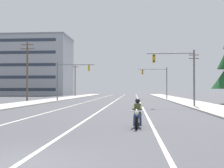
{
  "coord_description": "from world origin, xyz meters",
  "views": [
    {
      "loc": [
        2.99,
        -6.92,
        1.95
      ],
      "look_at": [
        1.28,
        15.36,
        2.36
      ],
      "focal_mm": 44.28,
      "sensor_mm": 36.0,
      "label": 1
    }
  ],
  "objects_px": {
    "traffic_signal_near_left": "(68,75)",
    "apartment_building_far_left_block": "(27,66)",
    "utility_pole_left_near": "(27,69)",
    "utility_pole_left_far": "(75,80)",
    "traffic_signal_mid_right": "(158,78)",
    "utility_pole_right_far": "(194,74)",
    "traffic_signal_near_right": "(180,69)",
    "motorcycle_with_rider": "(137,116)"
  },
  "relations": [
    {
      "from": "motorcycle_with_rider",
      "to": "utility_pole_left_near",
      "type": "xyz_separation_m",
      "value": [
        -17.16,
        28.79,
        4.52
      ]
    },
    {
      "from": "traffic_signal_near_right",
      "to": "utility_pole_left_near",
      "type": "height_order",
      "value": "utility_pole_left_near"
    },
    {
      "from": "motorcycle_with_rider",
      "to": "apartment_building_far_left_block",
      "type": "height_order",
      "value": "apartment_building_far_left_block"
    },
    {
      "from": "traffic_signal_near_left",
      "to": "apartment_building_far_left_block",
      "type": "bearing_deg",
      "value": 118.97
    },
    {
      "from": "traffic_signal_mid_right",
      "to": "utility_pole_left_far",
      "type": "distance_m",
      "value": 32.35
    },
    {
      "from": "utility_pole_left_far",
      "to": "traffic_signal_near_right",
      "type": "bearing_deg",
      "value": -65.6
    },
    {
      "from": "traffic_signal_near_left",
      "to": "utility_pole_left_far",
      "type": "bearing_deg",
      "value": 100.31
    },
    {
      "from": "traffic_signal_near_left",
      "to": "utility_pole_left_far",
      "type": "distance_m",
      "value": 35.65
    },
    {
      "from": "traffic_signal_near_left",
      "to": "utility_pole_left_far",
      "type": "relative_size",
      "value": 0.71
    },
    {
      "from": "traffic_signal_near_right",
      "to": "utility_pole_right_far",
      "type": "relative_size",
      "value": 0.71
    },
    {
      "from": "traffic_signal_near_right",
      "to": "traffic_signal_mid_right",
      "type": "distance_m",
      "value": 23.93
    },
    {
      "from": "apartment_building_far_left_block",
      "to": "utility_pole_left_near",
      "type": "bearing_deg",
      "value": -68.29
    },
    {
      "from": "traffic_signal_near_left",
      "to": "apartment_building_far_left_block",
      "type": "distance_m",
      "value": 49.97
    },
    {
      "from": "motorcycle_with_rider",
      "to": "utility_pole_left_far",
      "type": "relative_size",
      "value": 0.25
    },
    {
      "from": "traffic_signal_near_right",
      "to": "utility_pole_right_far",
      "type": "distance_m",
      "value": 23.31
    },
    {
      "from": "motorcycle_with_rider",
      "to": "traffic_signal_mid_right",
      "type": "bearing_deg",
      "value": 83.33
    },
    {
      "from": "traffic_signal_near_left",
      "to": "utility_pole_left_near",
      "type": "relative_size",
      "value": 0.65
    },
    {
      "from": "utility_pole_left_far",
      "to": "motorcycle_with_rider",
      "type": "bearing_deg",
      "value": -75.24
    },
    {
      "from": "traffic_signal_near_left",
      "to": "utility_pole_right_far",
      "type": "xyz_separation_m",
      "value": [
        21.7,
        9.48,
        0.53
      ]
    },
    {
      "from": "traffic_signal_mid_right",
      "to": "utility_pole_right_far",
      "type": "bearing_deg",
      "value": -13.02
    },
    {
      "from": "traffic_signal_mid_right",
      "to": "utility_pole_right_far",
      "type": "xyz_separation_m",
      "value": [
        6.49,
        -1.5,
        0.56
      ]
    },
    {
      "from": "traffic_signal_near_left",
      "to": "apartment_building_far_left_block",
      "type": "xyz_separation_m",
      "value": [
        -24.07,
        43.48,
        5.27
      ]
    },
    {
      "from": "utility_pole_left_near",
      "to": "apartment_building_far_left_block",
      "type": "xyz_separation_m",
      "value": [
        -17.42,
        43.77,
        4.32
      ]
    },
    {
      "from": "apartment_building_far_left_block",
      "to": "utility_pole_left_far",
      "type": "bearing_deg",
      "value": -25.43
    },
    {
      "from": "apartment_building_far_left_block",
      "to": "utility_pole_right_far",
      "type": "bearing_deg",
      "value": -36.61
    },
    {
      "from": "traffic_signal_near_right",
      "to": "utility_pole_left_far",
      "type": "bearing_deg",
      "value": 114.4
    },
    {
      "from": "traffic_signal_near_right",
      "to": "utility_pole_right_far",
      "type": "height_order",
      "value": "utility_pole_right_far"
    },
    {
      "from": "traffic_signal_near_left",
      "to": "utility_pole_left_near",
      "type": "xyz_separation_m",
      "value": [
        -6.64,
        -0.29,
        0.94
      ]
    },
    {
      "from": "traffic_signal_near_left",
      "to": "apartment_building_far_left_block",
      "type": "relative_size",
      "value": 0.22
    },
    {
      "from": "traffic_signal_mid_right",
      "to": "apartment_building_far_left_block",
      "type": "distance_m",
      "value": 51.25
    },
    {
      "from": "traffic_signal_near_right",
      "to": "utility_pole_left_far",
      "type": "height_order",
      "value": "utility_pole_left_far"
    },
    {
      "from": "traffic_signal_near_left",
      "to": "traffic_signal_near_right",
      "type": "bearing_deg",
      "value": -40.05
    },
    {
      "from": "utility_pole_right_far",
      "to": "apartment_building_far_left_block",
      "type": "distance_m",
      "value": 57.21
    },
    {
      "from": "traffic_signal_near_right",
      "to": "motorcycle_with_rider",
      "type": "bearing_deg",
      "value": -106.85
    },
    {
      "from": "utility_pole_right_far",
      "to": "apartment_building_far_left_block",
      "type": "bearing_deg",
      "value": 143.39
    },
    {
      "from": "motorcycle_with_rider",
      "to": "utility_pole_left_far",
      "type": "bearing_deg",
      "value": 104.76
    },
    {
      "from": "utility_pole_left_far",
      "to": "apartment_building_far_left_block",
      "type": "xyz_separation_m",
      "value": [
        -17.69,
        8.41,
        4.85
      ]
    },
    {
      "from": "utility_pole_left_far",
      "to": "utility_pole_left_near",
      "type": "bearing_deg",
      "value": -90.42
    },
    {
      "from": "utility_pole_right_far",
      "to": "apartment_building_far_left_block",
      "type": "xyz_separation_m",
      "value": [
        -45.77,
        33.99,
        4.73
      ]
    },
    {
      "from": "traffic_signal_near_right",
      "to": "apartment_building_far_left_block",
      "type": "xyz_separation_m",
      "value": [
        -39.47,
        56.43,
        5.32
      ]
    },
    {
      "from": "traffic_signal_mid_right",
      "to": "utility_pole_left_far",
      "type": "bearing_deg",
      "value": 131.87
    },
    {
      "from": "utility_pole_right_far",
      "to": "traffic_signal_mid_right",
      "type": "bearing_deg",
      "value": 166.98
    }
  ]
}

